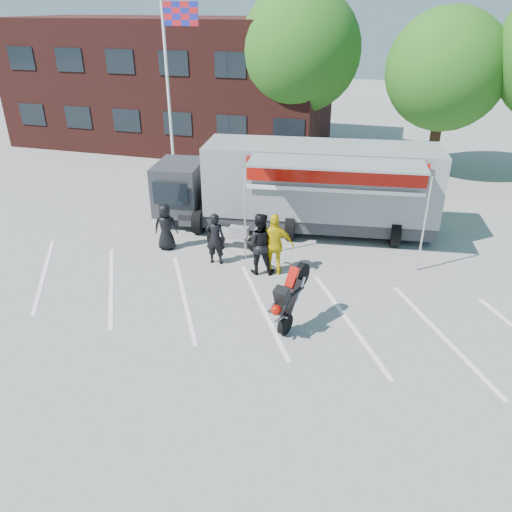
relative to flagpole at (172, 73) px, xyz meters
The scene contains 13 objects.
ground 12.83m from the flagpole, 58.02° to the right, with size 100.00×100.00×0.00m, color gray.
parking_bay_lines 12.06m from the flagpole, 55.25° to the right, with size 18.00×5.00×0.01m, color white.
office_building 8.97m from the flagpole, 115.15° to the left, with size 18.00×8.00×7.00m, color #421915.
flagpole is the anchor object (origin of this frame).
tree_left 7.37m from the flagpole, 54.72° to the left, with size 6.12×6.12×8.64m.
tree_mid 12.31m from the flagpole, 23.97° to the left, with size 5.44×5.44×7.68m.
transporter_truck 8.86m from the flagpole, 26.39° to the right, with size 10.14×4.88×3.23m, color gray, non-canonical shape.
parked_motorcycle 8.86m from the flagpole, 51.07° to the right, with size 0.72×2.16×1.13m, color silver, non-canonical shape.
stunt_bike_rider 13.07m from the flagpole, 51.47° to the right, with size 0.77×1.63×1.92m, color black, non-canonical shape.
spectator_leather_a 7.86m from the flagpole, 70.25° to the right, with size 0.80×0.52×1.64m, color black.
spectator_leather_b 9.02m from the flagpole, 57.95° to the right, with size 0.64×0.42×1.76m, color black.
spectator_leather_c 9.95m from the flagpole, 50.44° to the right, with size 0.97×0.76×2.00m, color black.
spectator_hivis 10.20m from the flagpole, 47.93° to the right, with size 1.18×0.49×2.01m, color yellow.
Camera 1 is at (3.27, -10.48, 7.66)m, focal length 35.00 mm.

